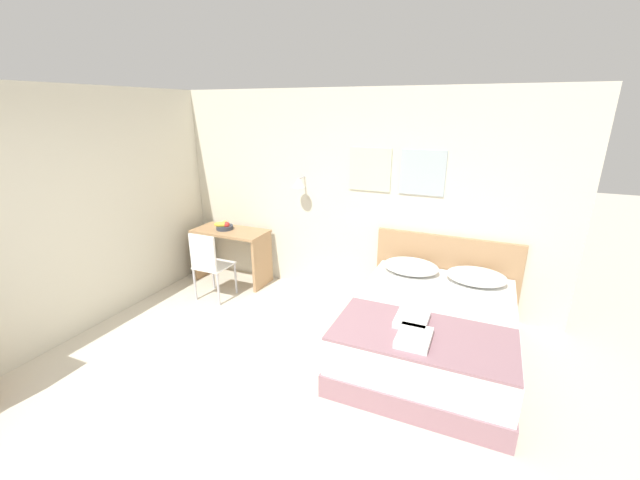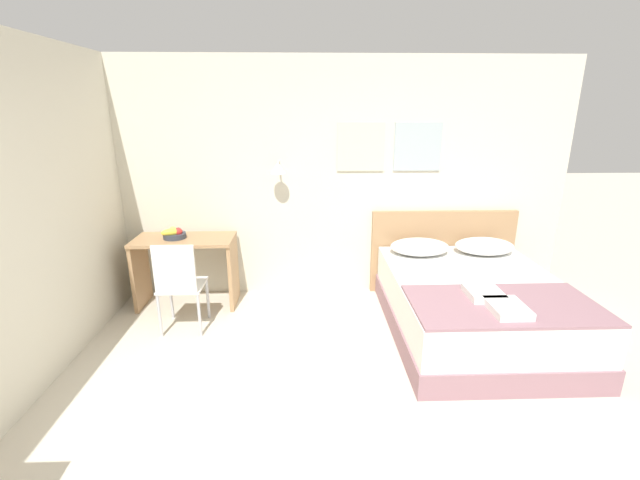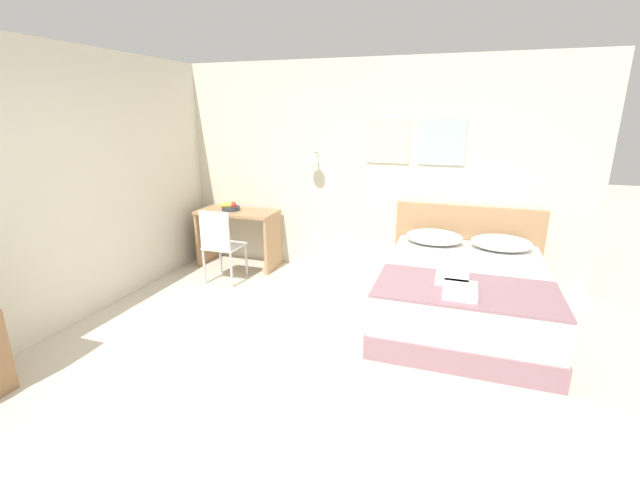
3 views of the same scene
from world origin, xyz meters
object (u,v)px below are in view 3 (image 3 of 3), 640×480
(headboard, at_px, (466,246))
(desk, at_px, (238,229))
(folded_towel_mid_bed, at_px, (460,290))
(bed, at_px, (463,295))
(pillow_left, at_px, (434,237))
(desk_chair, at_px, (220,241))
(folded_towel_near_foot, at_px, (452,277))
(throw_blanket, at_px, (466,289))
(fruit_bowl, at_px, (230,207))
(pillow_right, at_px, (502,243))

(headboard, bearing_deg, desk, -174.41)
(folded_towel_mid_bed, bearing_deg, bed, 86.33)
(bed, distance_m, headboard, 1.06)
(bed, xyz_separation_m, pillow_left, (-0.36, 0.73, 0.37))
(desk_chair, bearing_deg, folded_towel_near_foot, -11.77)
(bed, distance_m, throw_blanket, 0.66)
(throw_blanket, relative_size, desk, 1.44)
(desk_chair, height_order, fruit_bowl, desk_chair)
(bed, distance_m, folded_towel_mid_bed, 0.80)
(fruit_bowl, bearing_deg, desk, 3.86)
(fruit_bowl, bearing_deg, bed, -13.85)
(throw_blanket, relative_size, desk_chair, 1.64)
(desk, bearing_deg, desk_chair, -81.03)
(pillow_left, relative_size, desk, 0.61)
(desk_chair, bearing_deg, fruit_bowl, 107.26)
(pillow_left, bearing_deg, desk, 179.48)
(bed, relative_size, desk_chair, 2.18)
(throw_blanket, distance_m, folded_towel_mid_bed, 0.15)
(throw_blanket, bearing_deg, fruit_bowl, 156.24)
(pillow_left, bearing_deg, throw_blanket, -74.62)
(headboard, xyz_separation_m, fruit_bowl, (-3.02, -0.29, 0.33))
(folded_towel_mid_bed, xyz_separation_m, fruit_bowl, (-2.97, 1.47, 0.20))
(throw_blanket, bearing_deg, pillow_left, 105.38)
(folded_towel_mid_bed, bearing_deg, throw_blanket, 71.74)
(pillow_left, height_order, folded_towel_mid_bed, pillow_left)
(bed, height_order, desk, desk)
(fruit_bowl, bearing_deg, folded_towel_near_foot, -22.28)
(folded_towel_near_foot, bearing_deg, pillow_left, 101.66)
(pillow_right, distance_m, folded_towel_mid_bed, 1.51)
(pillow_right, xyz_separation_m, folded_towel_mid_bed, (-0.41, -1.45, -0.03))
(bed, xyz_separation_m, desk, (-2.92, 0.75, 0.24))
(throw_blanket, bearing_deg, folded_towel_near_foot, 130.19)
(pillow_right, xyz_separation_m, desk_chair, (-3.18, -0.61, -0.11))
(throw_blanket, relative_size, folded_towel_mid_bed, 4.34)
(desk_chair, xyz_separation_m, fruit_bowl, (-0.19, 0.62, 0.28))
(bed, xyz_separation_m, folded_towel_near_foot, (-0.12, -0.44, 0.34))
(headboard, relative_size, fruit_bowl, 6.79)
(folded_towel_mid_bed, distance_m, fruit_bowl, 3.32)
(headboard, relative_size, desk, 1.60)
(bed, relative_size, pillow_right, 3.14)
(pillow_left, relative_size, folded_towel_near_foot, 2.04)
(folded_towel_near_foot, height_order, desk_chair, desk_chair)
(pillow_right, bearing_deg, desk, 179.59)
(throw_blanket, relative_size, folded_towel_near_foot, 4.82)
(bed, bearing_deg, desk_chair, 177.56)
(folded_towel_mid_bed, bearing_deg, desk_chair, 163.07)
(throw_blanket, bearing_deg, desk_chair, 165.99)
(folded_towel_mid_bed, relative_size, desk_chair, 0.38)
(fruit_bowl, bearing_deg, pillow_left, -0.36)
(folded_towel_near_foot, height_order, folded_towel_mid_bed, same)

